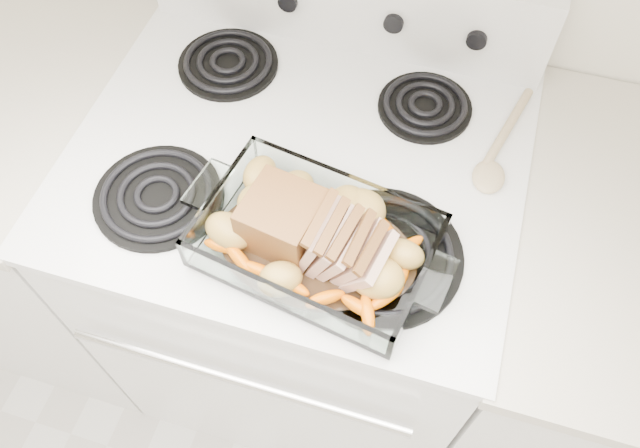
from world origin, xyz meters
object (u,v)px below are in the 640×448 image
(counter_left, at_px, (53,208))
(counter_right, at_px, (591,353))
(electric_range, at_px, (304,272))
(pork_roast, at_px, (302,231))
(baking_dish, at_px, (316,245))

(counter_left, distance_m, counter_right, 1.33)
(electric_range, bearing_deg, counter_left, -179.90)
(electric_range, bearing_deg, pork_roast, -69.94)
(electric_range, xyz_separation_m, counter_right, (0.66, -0.00, -0.02))
(electric_range, height_order, counter_left, electric_range)
(counter_left, bearing_deg, pork_roast, -14.17)
(counter_right, bearing_deg, counter_left, 180.00)
(counter_left, bearing_deg, counter_right, 0.00)
(counter_right, bearing_deg, electric_range, 179.90)
(electric_range, xyz_separation_m, pork_roast, (0.07, -0.19, 0.51))
(counter_left, height_order, pork_roast, pork_roast)
(counter_left, xyz_separation_m, pork_roast, (0.73, -0.19, 0.53))
(counter_right, bearing_deg, baking_dish, -162.17)
(baking_dish, bearing_deg, counter_left, 175.89)
(counter_left, relative_size, counter_right, 1.00)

